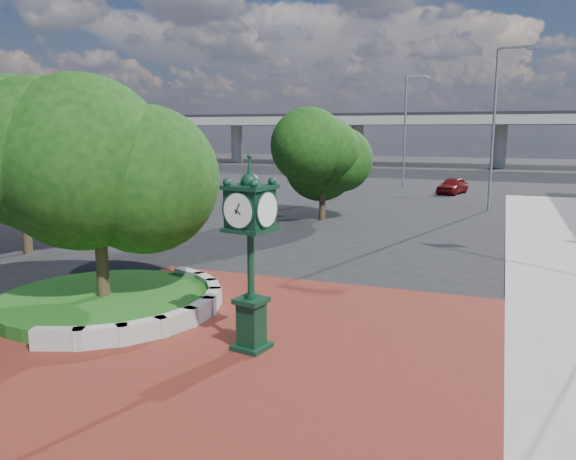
% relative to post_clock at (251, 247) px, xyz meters
% --- Properties ---
extents(ground, '(200.00, 200.00, 0.00)m').
position_rel_post_clock_xyz_m(ground, '(-0.37, 1.36, -2.51)').
color(ground, black).
rests_on(ground, ground).
extents(plaza, '(12.00, 12.00, 0.04)m').
position_rel_post_clock_xyz_m(plaza, '(-0.37, 0.36, -2.49)').
color(plaza, maroon).
rests_on(plaza, ground).
extents(planter_wall, '(2.96, 6.77, 0.54)m').
position_rel_post_clock_xyz_m(planter_wall, '(-3.08, 1.36, -2.24)').
color(planter_wall, '#9E9B93').
rests_on(planter_wall, ground).
extents(grass_bed, '(6.10, 6.10, 0.40)m').
position_rel_post_clock_xyz_m(grass_bed, '(-5.37, 1.36, -2.31)').
color(grass_bed, '#184714').
rests_on(grass_bed, ground).
extents(overpass, '(90.00, 12.00, 7.50)m').
position_rel_post_clock_xyz_m(overpass, '(-0.59, 71.36, 4.03)').
color(overpass, '#9E9B93').
rests_on(overpass, ground).
extents(tree_planter, '(5.20, 5.20, 6.33)m').
position_rel_post_clock_xyz_m(tree_planter, '(-5.37, 1.36, 1.22)').
color(tree_planter, '#38281C').
rests_on(tree_planter, ground).
extents(tree_northwest, '(5.60, 5.60, 6.93)m').
position_rel_post_clock_xyz_m(tree_northwest, '(-13.37, 6.36, 1.62)').
color(tree_northwest, '#38281C').
rests_on(tree_northwest, ground).
extents(tree_street, '(4.40, 4.40, 5.45)m').
position_rel_post_clock_xyz_m(tree_street, '(-4.37, 19.36, 0.73)').
color(tree_street, '#38281C').
rests_on(tree_street, ground).
extents(post_clock, '(1.08, 1.08, 4.57)m').
position_rel_post_clock_xyz_m(post_clock, '(0.00, 0.00, 0.00)').
color(post_clock, black).
rests_on(post_clock, ground).
extents(parked_car, '(2.57, 4.26, 1.36)m').
position_rel_post_clock_xyz_m(parked_car, '(1.50, 36.26, -1.83)').
color(parked_car, '#5F0D0F').
rests_on(parked_car, ground).
extents(street_lamp_near, '(2.29, 0.54, 10.24)m').
position_rel_post_clock_xyz_m(street_lamp_near, '(4.80, 27.09, 3.49)').
color(street_lamp_near, slate).
rests_on(street_lamp_near, ground).
extents(street_lamp_far, '(2.14, 0.98, 9.94)m').
position_rel_post_clock_xyz_m(street_lamp_far, '(-2.98, 40.19, 3.32)').
color(street_lamp_far, slate).
rests_on(street_lamp_far, ground).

